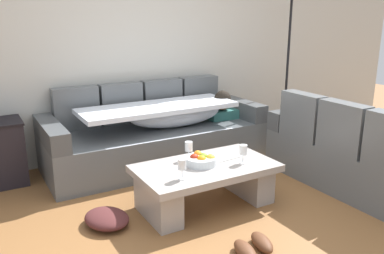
{
  "coord_description": "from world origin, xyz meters",
  "views": [
    {
      "loc": [
        -1.72,
        -2.31,
        1.63
      ],
      "look_at": [
        0.19,
        1.02,
        0.55
      ],
      "focal_mm": 37.5,
      "sensor_mm": 36.0,
      "label": 1
    }
  ],
  "objects_px": {
    "couch_along_wall": "(159,134)",
    "pair_of_shoes": "(254,247)",
    "wine_glass_far_back": "(189,147)",
    "wine_glass_near_left": "(182,165)",
    "crumpled_garment": "(107,219)",
    "wine_glass_near_right": "(243,151)",
    "couch_near_window": "(366,155)",
    "floor_lamp": "(287,56)",
    "fruit_bowl": "(201,160)",
    "open_magazine": "(222,156)",
    "coffee_table": "(205,180)"
  },
  "relations": [
    {
      "from": "wine_glass_far_back",
      "to": "crumpled_garment",
      "type": "height_order",
      "value": "wine_glass_far_back"
    },
    {
      "from": "coffee_table",
      "to": "crumpled_garment",
      "type": "xyz_separation_m",
      "value": [
        -0.87,
        0.09,
        -0.18
      ]
    },
    {
      "from": "couch_along_wall",
      "to": "coffee_table",
      "type": "distance_m",
      "value": 1.2
    },
    {
      "from": "coffee_table",
      "to": "couch_along_wall",
      "type": "bearing_deg",
      "value": 84.49
    },
    {
      "from": "wine_glass_near_left",
      "to": "coffee_table",
      "type": "bearing_deg",
      "value": 27.39
    },
    {
      "from": "couch_near_window",
      "to": "wine_glass_far_back",
      "type": "distance_m",
      "value": 1.73
    },
    {
      "from": "couch_along_wall",
      "to": "floor_lamp",
      "type": "bearing_deg",
      "value": -2.54
    },
    {
      "from": "couch_near_window",
      "to": "wine_glass_near_left",
      "type": "height_order",
      "value": "couch_near_window"
    },
    {
      "from": "wine_glass_near_right",
      "to": "pair_of_shoes",
      "type": "distance_m",
      "value": 0.9
    },
    {
      "from": "coffee_table",
      "to": "wine_glass_near_left",
      "type": "distance_m",
      "value": 0.44
    },
    {
      "from": "open_magazine",
      "to": "floor_lamp",
      "type": "bearing_deg",
      "value": 25.72
    },
    {
      "from": "coffee_table",
      "to": "pair_of_shoes",
      "type": "bearing_deg",
      "value": -96.11
    },
    {
      "from": "open_magazine",
      "to": "crumpled_garment",
      "type": "bearing_deg",
      "value": 174.65
    },
    {
      "from": "floor_lamp",
      "to": "wine_glass_far_back",
      "type": "bearing_deg",
      "value": -154.87
    },
    {
      "from": "couch_along_wall",
      "to": "coffee_table",
      "type": "relative_size",
      "value": 2.01
    },
    {
      "from": "wine_glass_far_back",
      "to": "wine_glass_near_left",
      "type": "bearing_deg",
      "value": -126.1
    },
    {
      "from": "couch_near_window",
      "to": "coffee_table",
      "type": "distance_m",
      "value": 1.61
    },
    {
      "from": "couch_along_wall",
      "to": "fruit_bowl",
      "type": "height_order",
      "value": "couch_along_wall"
    },
    {
      "from": "wine_glass_near_left",
      "to": "crumpled_garment",
      "type": "height_order",
      "value": "wine_glass_near_left"
    },
    {
      "from": "couch_along_wall",
      "to": "open_magazine",
      "type": "xyz_separation_m",
      "value": [
        0.12,
        -1.09,
        0.06
      ]
    },
    {
      "from": "couch_near_window",
      "to": "wine_glass_near_right",
      "type": "relative_size",
      "value": 11.26
    },
    {
      "from": "floor_lamp",
      "to": "pair_of_shoes",
      "type": "height_order",
      "value": "floor_lamp"
    },
    {
      "from": "fruit_bowl",
      "to": "wine_glass_near_left",
      "type": "xyz_separation_m",
      "value": [
        -0.29,
        -0.2,
        0.07
      ]
    },
    {
      "from": "wine_glass_near_left",
      "to": "crumpled_garment",
      "type": "xyz_separation_m",
      "value": [
        -0.55,
        0.26,
        -0.44
      ]
    },
    {
      "from": "wine_glass_near_left",
      "to": "floor_lamp",
      "type": "bearing_deg",
      "value": 29.9
    },
    {
      "from": "pair_of_shoes",
      "to": "wine_glass_far_back",
      "type": "bearing_deg",
      "value": 88.48
    },
    {
      "from": "coffee_table",
      "to": "open_magazine",
      "type": "xyz_separation_m",
      "value": [
        0.24,
        0.1,
        0.15
      ]
    },
    {
      "from": "coffee_table",
      "to": "crumpled_garment",
      "type": "height_order",
      "value": "coffee_table"
    },
    {
      "from": "couch_near_window",
      "to": "wine_glass_near_right",
      "type": "height_order",
      "value": "couch_near_window"
    },
    {
      "from": "wine_glass_near_left",
      "to": "crumpled_garment",
      "type": "bearing_deg",
      "value": 154.78
    },
    {
      "from": "floor_lamp",
      "to": "coffee_table",
      "type": "bearing_deg",
      "value": -149.69
    },
    {
      "from": "wine_glass_far_back",
      "to": "pair_of_shoes",
      "type": "distance_m",
      "value": 1.08
    },
    {
      "from": "wine_glass_far_back",
      "to": "crumpled_garment",
      "type": "relative_size",
      "value": 0.42
    },
    {
      "from": "wine_glass_far_back",
      "to": "coffee_table",
      "type": "bearing_deg",
      "value": -73.05
    },
    {
      "from": "couch_near_window",
      "to": "crumpled_garment",
      "type": "xyz_separation_m",
      "value": [
        -2.41,
        0.53,
        -0.27
      ]
    },
    {
      "from": "pair_of_shoes",
      "to": "couch_near_window",
      "type": "bearing_deg",
      "value": 12.36
    },
    {
      "from": "couch_along_wall",
      "to": "wine_glass_near_right",
      "type": "bearing_deg",
      "value": -81.72
    },
    {
      "from": "coffee_table",
      "to": "pair_of_shoes",
      "type": "height_order",
      "value": "coffee_table"
    },
    {
      "from": "pair_of_shoes",
      "to": "crumpled_garment",
      "type": "xyz_separation_m",
      "value": [
        -0.78,
        0.88,
        0.01
      ]
    },
    {
      "from": "open_magazine",
      "to": "couch_along_wall",
      "type": "bearing_deg",
      "value": 90.87
    },
    {
      "from": "wine_glass_near_left",
      "to": "pair_of_shoes",
      "type": "distance_m",
      "value": 0.81
    },
    {
      "from": "couch_along_wall",
      "to": "pair_of_shoes",
      "type": "distance_m",
      "value": 2.01
    },
    {
      "from": "couch_along_wall",
      "to": "fruit_bowl",
      "type": "relative_size",
      "value": 8.63
    },
    {
      "from": "wine_glass_far_back",
      "to": "open_magazine",
      "type": "relative_size",
      "value": 0.59
    },
    {
      "from": "couch_along_wall",
      "to": "wine_glass_near_right",
      "type": "xyz_separation_m",
      "value": [
        0.19,
        -1.31,
        0.17
      ]
    },
    {
      "from": "couch_near_window",
      "to": "wine_glass_near_left",
      "type": "bearing_deg",
      "value": 81.8
    },
    {
      "from": "couch_near_window",
      "to": "floor_lamp",
      "type": "bearing_deg",
      "value": -13.08
    },
    {
      "from": "couch_along_wall",
      "to": "wine_glass_near_right",
      "type": "relative_size",
      "value": 14.56
    },
    {
      "from": "couch_along_wall",
      "to": "wine_glass_far_back",
      "type": "relative_size",
      "value": 14.56
    },
    {
      "from": "wine_glass_near_left",
      "to": "crumpled_garment",
      "type": "distance_m",
      "value": 0.75
    }
  ]
}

